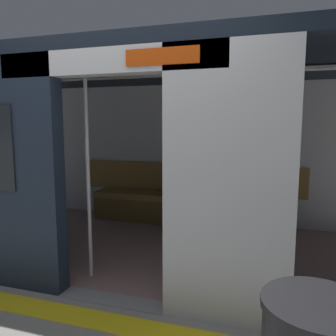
% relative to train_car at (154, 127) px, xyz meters
% --- Properties ---
extents(ground_plane, '(60.00, 60.00, 0.00)m').
position_rel_train_car_xyz_m(ground_plane, '(-0.06, 1.24, -1.48)').
color(ground_plane, gray).
extents(platform_edge_strip, '(8.00, 0.24, 0.01)m').
position_rel_train_car_xyz_m(platform_edge_strip, '(-0.06, 1.54, -1.48)').
color(platform_edge_strip, yellow).
rests_on(platform_edge_strip, ground_plane).
extents(train_car, '(6.40, 2.83, 2.22)m').
position_rel_train_car_xyz_m(train_car, '(0.00, 0.00, 0.00)').
color(train_car, silver).
rests_on(train_car, ground_plane).
extents(bench_seat, '(2.83, 0.44, 0.44)m').
position_rel_train_car_xyz_m(bench_seat, '(-0.06, -1.07, -1.14)').
color(bench_seat, olive).
rests_on(bench_seat, ground_plane).
extents(person_seated, '(0.55, 0.68, 1.17)m').
position_rel_train_car_xyz_m(person_seated, '(-0.28, -1.02, -0.82)').
color(person_seated, '#CC5933').
rests_on(person_seated, ground_plane).
extents(handbag, '(0.26, 0.15, 0.17)m').
position_rel_train_car_xyz_m(handbag, '(-0.69, -1.12, -0.95)').
color(handbag, black).
rests_on(handbag, bench_seat).
extents(book, '(0.19, 0.25, 0.03)m').
position_rel_train_car_xyz_m(book, '(0.03, -1.16, -1.02)').
color(book, '#B22D2D').
rests_on(book, bench_seat).
extents(grab_pole_door, '(0.04, 0.04, 2.08)m').
position_rel_train_car_xyz_m(grab_pole_door, '(0.36, 0.88, -0.44)').
color(grab_pole_door, silver).
rests_on(grab_pole_door, ground_plane).
extents(grab_pole_far, '(0.04, 0.04, 2.08)m').
position_rel_train_car_xyz_m(grab_pole_far, '(-0.48, 0.77, -0.44)').
color(grab_pole_far, silver).
rests_on(grab_pole_far, ground_plane).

